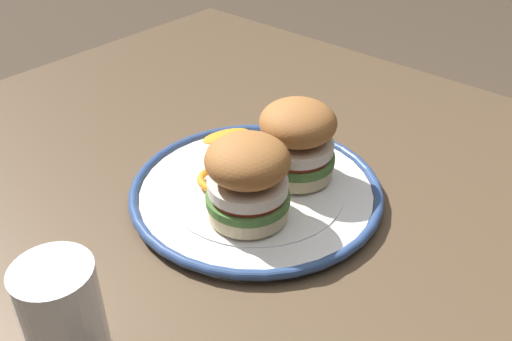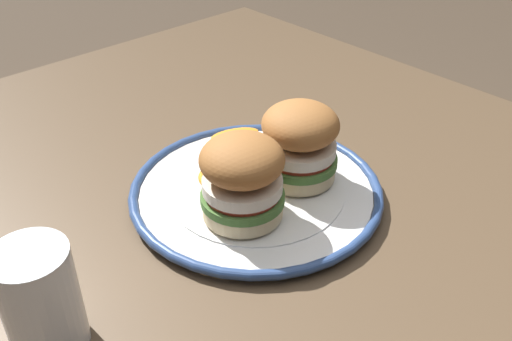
# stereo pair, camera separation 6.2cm
# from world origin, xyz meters

# --- Properties ---
(dining_table) EXTENTS (1.28, 1.02, 0.74)m
(dining_table) POSITION_xyz_m (0.00, 0.00, 0.64)
(dining_table) COLOR brown
(dining_table) RESTS_ON ground
(dinner_plate) EXTENTS (0.31, 0.31, 0.02)m
(dinner_plate) POSITION_xyz_m (0.08, -0.02, 0.75)
(dinner_plate) COLOR white
(dinner_plate) RESTS_ON dining_table
(sandwich_half_left) EXTENTS (0.10, 0.10, 0.10)m
(sandwich_half_left) POSITION_xyz_m (0.06, -0.08, 0.80)
(sandwich_half_left) COLOR beige
(sandwich_half_left) RESTS_ON dinner_plate
(sandwich_half_right) EXTENTS (0.11, 0.11, 0.10)m
(sandwich_half_right) POSITION_xyz_m (0.05, 0.02, 0.80)
(sandwich_half_right) COLOR beige
(sandwich_half_right) RESTS_ON dinner_plate
(orange_peel_curled) EXTENTS (0.08, 0.08, 0.01)m
(orange_peel_curled) POSITION_xyz_m (0.11, 0.00, 0.76)
(orange_peel_curled) COLOR orange
(orange_peel_curled) RESTS_ON dinner_plate
(orange_peel_strip_long) EXTENTS (0.06, 0.08, 0.01)m
(orange_peel_strip_long) POSITION_xyz_m (0.18, -0.08, 0.76)
(orange_peel_strip_long) COLOR orange
(orange_peel_strip_long) RESTS_ON dinner_plate
(orange_peel_strip_short) EXTENTS (0.07, 0.08, 0.01)m
(orange_peel_strip_short) POSITION_xyz_m (0.13, -0.04, 0.76)
(orange_peel_strip_short) COLOR orange
(orange_peel_strip_short) RESTS_ON dinner_plate
(drinking_glass) EXTENTS (0.07, 0.07, 0.11)m
(drinking_glass) POSITION_xyz_m (0.04, 0.27, 0.78)
(drinking_glass) COLOR white
(drinking_glass) RESTS_ON dining_table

